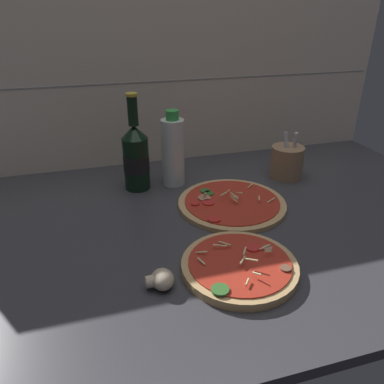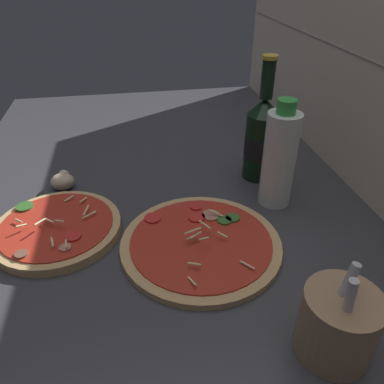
{
  "view_description": "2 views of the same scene",
  "coord_description": "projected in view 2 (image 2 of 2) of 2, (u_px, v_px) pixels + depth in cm",
  "views": [
    {
      "loc": [
        -23.73,
        -77.18,
        52.4
      ],
      "look_at": [
        -0.59,
        2.97,
        10.36
      ],
      "focal_mm": 35.0,
      "sensor_mm": 36.0,
      "label": 1
    },
    {
      "loc": [
        63.59,
        -3.92,
        48.78
      ],
      "look_at": [
        -1.72,
        7.59,
        5.76
      ],
      "focal_mm": 35.0,
      "sensor_mm": 36.0,
      "label": 2
    }
  ],
  "objects": [
    {
      "name": "pizza_near",
      "position": [
        57.0,
        228.0,
        0.72
      ],
      "size": [
        24.35,
        24.35,
        4.36
      ],
      "color": "tan",
      "rests_on": "counter_slab"
    },
    {
      "name": "utensil_crock",
      "position": [
        338.0,
        324.0,
        0.49
      ],
      "size": [
        10.16,
        10.16,
        14.85
      ],
      "color": "#9E7A56",
      "rests_on": "counter_slab"
    },
    {
      "name": "counter_slab",
      "position": [
        158.0,
        218.0,
        0.79
      ],
      "size": [
        160.0,
        90.0,
        2.5
      ],
      "color": "#38383D",
      "rests_on": "ground"
    },
    {
      "name": "beer_bottle",
      "position": [
        261.0,
        138.0,
        0.86
      ],
      "size": [
        7.63,
        7.63,
        28.4
      ],
      "color": "black",
      "rests_on": "counter_slab"
    },
    {
      "name": "pizza_far",
      "position": [
        201.0,
        243.0,
        0.69
      ],
      "size": [
        29.63,
        29.63,
        4.19
      ],
      "color": "tan",
      "rests_on": "counter_slab"
    },
    {
      "name": "mushroom_left",
      "position": [
        63.0,
        181.0,
        0.86
      ],
      "size": [
        5.61,
        5.34,
        3.74
      ],
      "color": "beige",
      "rests_on": "counter_slab"
    },
    {
      "name": "oil_bottle",
      "position": [
        279.0,
        158.0,
        0.76
      ],
      "size": [
        6.81,
        6.81,
        22.92
      ],
      "color": "silver",
      "rests_on": "counter_slab"
    }
  ]
}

